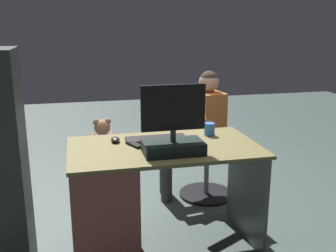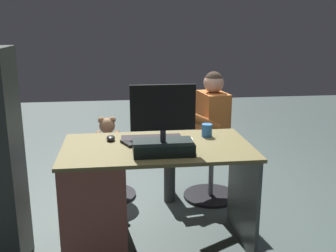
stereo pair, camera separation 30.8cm
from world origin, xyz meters
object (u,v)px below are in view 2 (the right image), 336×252
at_px(monitor, 163,135).
at_px(office_chair_teddy, 109,170).
at_px(tv_remote, 128,143).
at_px(person, 203,127).
at_px(desk, 110,196).
at_px(visitor_chair, 211,172).
at_px(cup, 207,130).
at_px(teddy_bear, 108,135).
at_px(keyboard, 152,138).
at_px(computer_mouse, 111,138).

xyz_separation_m(monitor, office_chair_teddy, (0.37, -1.02, -0.61)).
xyz_separation_m(tv_remote, person, (-0.66, -0.70, -0.09)).
xyz_separation_m(desk, visitor_chair, (-0.88, -0.73, -0.15)).
height_order(desk, monitor, monitor).
bearing_deg(desk, person, -136.97).
xyz_separation_m(cup, office_chair_teddy, (0.73, -0.68, -0.53)).
bearing_deg(teddy_bear, cup, 136.30).
relative_size(keyboard, computer_mouse, 4.38).
bearing_deg(person, monitor, 63.61).
distance_m(tv_remote, visitor_chair, 1.13).
bearing_deg(cup, person, -99.31).
relative_size(teddy_bear, visitor_chair, 0.63).
relative_size(cup, office_chair_teddy, 0.19).
bearing_deg(teddy_bear, keyboard, 114.01).
xyz_separation_m(keyboard, cup, (-0.40, -0.04, 0.04)).
relative_size(computer_mouse, visitor_chair, 0.20).
relative_size(tv_remote, visitor_chair, 0.31).
height_order(monitor, tv_remote, monitor).
bearing_deg(keyboard, tv_remote, 29.68).
relative_size(computer_mouse, tv_remote, 0.64).
distance_m(computer_mouse, visitor_chair, 1.16).
bearing_deg(tv_remote, visitor_chair, -160.93).
distance_m(cup, office_chair_teddy, 1.13).
distance_m(computer_mouse, tv_remote, 0.16).
distance_m(office_chair_teddy, teddy_bear, 0.32).
xyz_separation_m(desk, cup, (-0.70, -0.18, 0.39)).
bearing_deg(office_chair_teddy, desk, 91.58).
distance_m(cup, tv_remote, 0.59).
bearing_deg(person, visitor_chair, 171.76).
bearing_deg(desk, cup, -165.84).
relative_size(desk, computer_mouse, 13.10).
distance_m(cup, visitor_chair, 0.80).
height_order(tv_remote, visitor_chair, tv_remote).
relative_size(tv_remote, teddy_bear, 0.49).
distance_m(monitor, office_chair_teddy, 1.25).
bearing_deg(tv_remote, computer_mouse, -68.46).
height_order(desk, visitor_chair, desk).
relative_size(desk, office_chair_teddy, 2.67).
bearing_deg(keyboard, desk, 25.14).
height_order(office_chair_teddy, visitor_chair, same).
bearing_deg(office_chair_teddy, person, 171.76).
height_order(desk, cup, cup).
xyz_separation_m(monitor, cup, (-0.35, -0.34, -0.08)).
distance_m(keyboard, cup, 0.40).
bearing_deg(teddy_bear, desk, 91.56).
distance_m(monitor, computer_mouse, 0.47).
distance_m(monitor, cup, 0.49).
relative_size(teddy_bear, person, 0.27).
height_order(monitor, visitor_chair, monitor).
bearing_deg(teddy_bear, tv_remote, 100.66).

